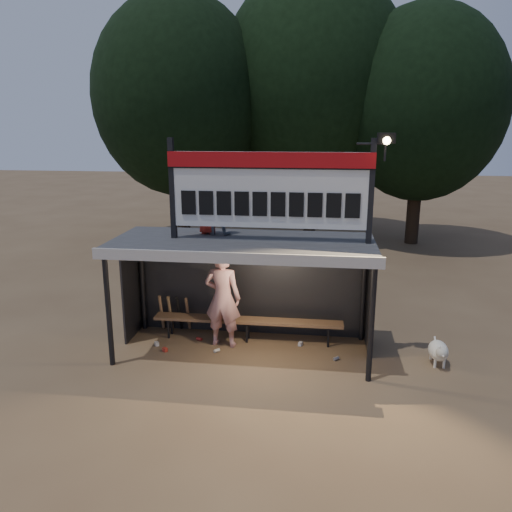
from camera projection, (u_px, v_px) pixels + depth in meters
The scene contains 13 objects.
ground at pixel (244, 351), 10.11m from camera, with size 80.00×80.00×0.00m, color brown.
player at pixel (223, 298), 10.15m from camera, with size 0.75×0.49×2.06m, color white.
child_a at pixel (216, 205), 9.87m from camera, with size 0.58×0.45×1.18m, color slate.
child_b at pixel (207, 211), 9.94m from camera, with size 0.44×0.29×0.91m, color #A32419.
dugout_shelter at pixel (245, 260), 9.88m from camera, with size 5.10×2.08×2.32m.
scoreboard_assembly at pixel (272, 188), 9.19m from camera, with size 4.10×0.27×1.99m.
bench at pixel (248, 321), 10.53m from camera, with size 4.00×0.35×0.48m.
tree_left at pixel (179, 97), 18.83m from camera, with size 6.46×6.46×9.27m.
tree_mid at pixel (313, 80), 19.47m from camera, with size 7.22×7.22×10.36m.
tree_right at pixel (422, 105), 18.25m from camera, with size 6.08×6.08×8.72m.
dog at pixel (439, 351), 9.47m from camera, with size 0.36×0.81×0.49m.
bats at pixel (175, 313), 11.00m from camera, with size 0.68×0.35×0.84m.
litter at pixel (227, 347), 10.20m from camera, with size 3.80×0.76×0.08m.
Camera 1 is at (1.46, -9.19, 4.41)m, focal length 35.00 mm.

